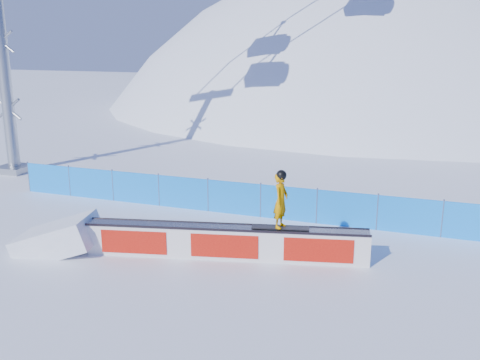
% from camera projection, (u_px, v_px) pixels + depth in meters
% --- Properties ---
extents(ground, '(160.00, 160.00, 0.00)m').
position_uv_depth(ground, '(246.00, 271.00, 14.49)').
color(ground, white).
rests_on(ground, ground).
extents(snow_hill, '(64.00, 64.00, 64.00)m').
position_uv_depth(snow_hill, '(372.00, 271.00, 57.35)').
color(snow_hill, white).
rests_on(snow_hill, ground).
extents(safety_fence, '(22.05, 0.05, 1.30)m').
position_uv_depth(safety_fence, '(288.00, 203.00, 18.44)').
color(safety_fence, '#0D81F8').
rests_on(safety_fence, ground).
extents(rail_box, '(8.00, 2.33, 0.97)m').
position_uv_depth(rail_box, '(226.00, 242.00, 15.25)').
color(rail_box, white).
rests_on(rail_box, ground).
extents(snow_ramp, '(2.71, 2.02, 1.52)m').
position_uv_depth(snow_ramp, '(59.00, 250.00, 15.95)').
color(snow_ramp, white).
rests_on(snow_ramp, ground).
extents(snowboarder, '(1.63, 0.64, 1.68)m').
position_uv_depth(snowboarder, '(281.00, 200.00, 14.74)').
color(snowboarder, black).
rests_on(snowboarder, rail_box).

